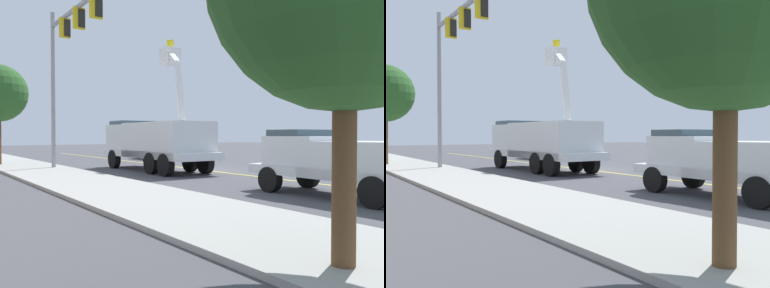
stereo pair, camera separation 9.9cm
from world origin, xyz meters
TOP-DOWN VIEW (x-y plane):
  - ground at (0.00, 0.00)m, footprint 120.00×120.00m
  - sidewalk_far_side at (0.26, 7.45)m, footprint 60.09×5.69m
  - lane_centre_stripe at (0.00, 0.00)m, footprint 49.98×1.91m
  - utility_bucket_truck at (1.13, 2.20)m, footprint 8.28×3.27m
  - service_pickup_truck at (-10.10, 2.62)m, footprint 5.67×2.35m
  - passing_minivan at (9.69, -3.40)m, footprint 4.86×2.09m
  - traffic_cone_mid_front at (4.33, -0.09)m, footprint 0.40×0.40m
  - traffic_signal_mast at (2.81, 6.34)m, footprint 7.39×0.71m

SIDE VIEW (x-z plane):
  - ground at x=0.00m, z-range 0.00..0.00m
  - lane_centre_stripe at x=0.00m, z-range 0.00..0.01m
  - sidewalk_far_side at x=0.26m, z-range 0.00..0.12m
  - traffic_cone_mid_front at x=4.33m, z-range -0.01..0.88m
  - passing_minivan at x=9.69m, z-range 0.13..1.82m
  - service_pickup_truck at x=-10.10m, z-range 0.09..2.15m
  - utility_bucket_truck at x=1.13m, z-range -1.98..5.20m
  - traffic_signal_mast at x=2.81m, z-range 1.82..10.36m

